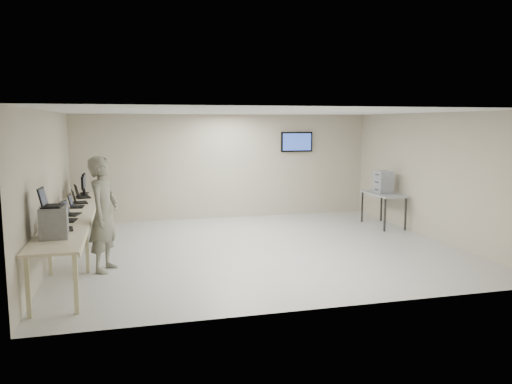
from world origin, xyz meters
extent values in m
cube|color=beige|center=(0.00, 0.00, 0.00)|extent=(8.00, 7.00, 0.01)
cube|color=silver|center=(0.00, 0.00, 2.80)|extent=(8.00, 7.00, 0.01)
cube|color=#ADA293|center=(0.00, 3.50, 1.40)|extent=(8.00, 0.01, 2.80)
cube|color=#ADA293|center=(0.00, -3.50, 1.40)|extent=(8.00, 0.01, 2.80)
cube|color=#ADA293|center=(-4.00, 0.00, 1.40)|extent=(0.01, 7.00, 2.80)
cube|color=#ADA293|center=(4.00, 0.00, 1.40)|extent=(0.01, 7.00, 2.80)
cube|color=#2C2C2C|center=(2.00, 3.48, 2.05)|extent=(0.15, 0.04, 0.15)
cube|color=black|center=(2.00, 3.44, 2.05)|extent=(0.90, 0.06, 0.55)
cube|color=#27429E|center=(2.00, 3.40, 2.05)|extent=(0.82, 0.01, 0.47)
cube|color=beige|center=(-3.60, 0.00, 0.88)|extent=(0.75, 6.00, 0.04)
cube|color=beige|center=(-3.23, 0.00, 0.85)|extent=(0.02, 6.00, 0.06)
cube|color=beige|center=(-3.90, -2.85, 0.43)|extent=(0.06, 0.06, 0.86)
cube|color=beige|center=(-3.30, -2.85, 0.43)|extent=(0.06, 0.06, 0.86)
cube|color=beige|center=(-3.90, -0.90, 0.43)|extent=(0.06, 0.06, 0.86)
cube|color=beige|center=(-3.30, -0.90, 0.43)|extent=(0.06, 0.06, 0.86)
cube|color=beige|center=(-3.90, 0.90, 0.43)|extent=(0.06, 0.06, 0.86)
cube|color=beige|center=(-3.30, 0.90, 0.43)|extent=(0.06, 0.06, 0.86)
cube|color=beige|center=(-3.90, 2.85, 0.43)|extent=(0.06, 0.06, 0.86)
cube|color=beige|center=(-3.30, 2.85, 0.43)|extent=(0.06, 0.06, 0.86)
cube|color=slate|center=(-3.65, -2.03, 1.13)|extent=(0.41, 0.46, 0.46)
cube|color=black|center=(-3.65, -2.03, 1.37)|extent=(0.30, 0.39, 0.02)
cube|color=black|center=(-3.78, -2.03, 1.52)|extent=(0.10, 0.36, 0.27)
cube|color=black|center=(-3.77, -2.03, 1.52)|extent=(0.08, 0.31, 0.22)
cube|color=black|center=(-3.57, -1.50, 0.91)|extent=(0.30, 0.38, 0.02)
cube|color=black|center=(-3.70, -1.50, 1.05)|extent=(0.11, 0.34, 0.25)
cube|color=black|center=(-3.68, -1.50, 1.05)|extent=(0.08, 0.30, 0.21)
cube|color=black|center=(-3.60, -0.78, 0.91)|extent=(0.30, 0.39, 0.02)
cube|color=black|center=(-3.73, -0.78, 1.05)|extent=(0.11, 0.35, 0.26)
cube|color=black|center=(-3.71, -0.78, 1.05)|extent=(0.09, 0.30, 0.21)
cube|color=black|center=(-3.59, -0.19, 0.91)|extent=(0.33, 0.40, 0.02)
cube|color=black|center=(-3.72, -0.19, 1.05)|extent=(0.15, 0.33, 0.25)
cube|color=black|center=(-3.70, -0.19, 1.05)|extent=(0.12, 0.29, 0.21)
cube|color=black|center=(-3.58, 0.67, 0.91)|extent=(0.26, 0.35, 0.02)
cube|color=black|center=(-3.70, 0.67, 1.04)|extent=(0.08, 0.32, 0.24)
cube|color=black|center=(-3.68, 0.67, 1.04)|extent=(0.06, 0.28, 0.20)
cube|color=black|center=(-3.56, 1.22, 0.91)|extent=(0.33, 0.41, 0.02)
cube|color=black|center=(-3.69, 1.22, 1.05)|extent=(0.14, 0.35, 0.26)
cube|color=black|center=(-3.68, 1.22, 1.05)|extent=(0.11, 0.30, 0.22)
cube|color=black|center=(-3.57, 2.00, 0.91)|extent=(0.36, 0.45, 0.02)
cube|color=black|center=(-3.71, 2.00, 1.07)|extent=(0.16, 0.38, 0.28)
cube|color=black|center=(-3.69, 2.00, 1.07)|extent=(0.13, 0.33, 0.23)
cylinder|color=black|center=(-3.60, 2.46, 0.91)|extent=(0.20, 0.20, 0.01)
cube|color=black|center=(-3.60, 2.46, 0.99)|extent=(0.04, 0.03, 0.16)
cube|color=black|center=(-3.60, 2.46, 1.19)|extent=(0.05, 0.45, 0.30)
cube|color=black|center=(-3.57, 2.46, 1.19)|extent=(0.00, 0.41, 0.26)
cylinder|color=black|center=(-3.60, 2.75, 0.91)|extent=(0.21, 0.21, 0.02)
cube|color=black|center=(-3.60, 2.75, 1.00)|extent=(0.04, 0.03, 0.17)
cube|color=black|center=(-3.60, 2.75, 1.21)|extent=(0.05, 0.48, 0.32)
cube|color=black|center=(-3.57, 2.75, 1.21)|extent=(0.00, 0.43, 0.27)
imported|color=slate|center=(-3.00, -0.85, 1.01)|extent=(0.71, 0.86, 2.01)
cube|color=gray|center=(3.60, 1.39, 0.82)|extent=(0.65, 1.39, 0.04)
cube|color=#2C2C2C|center=(3.33, 0.80, 0.40)|extent=(0.04, 0.04, 0.80)
cube|color=#2C2C2C|center=(3.33, 1.99, 0.40)|extent=(0.04, 0.04, 0.80)
cube|color=#2C2C2C|center=(3.87, 0.80, 0.40)|extent=(0.04, 0.04, 0.80)
cube|color=#2C2C2C|center=(3.87, 1.99, 0.40)|extent=(0.04, 0.04, 0.80)
cube|color=#959BAA|center=(3.58, 1.39, 0.93)|extent=(0.35, 0.39, 0.19)
cube|color=#959BAA|center=(3.58, 1.39, 1.12)|extent=(0.35, 0.39, 0.19)
cube|color=#959BAA|center=(3.58, 1.39, 1.30)|extent=(0.35, 0.39, 0.19)
camera|label=1|loc=(-2.56, -9.75, 2.59)|focal=35.00mm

